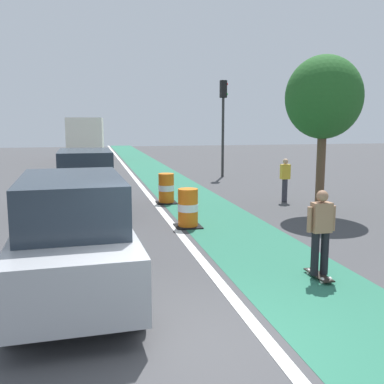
% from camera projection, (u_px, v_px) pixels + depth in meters
% --- Properties ---
extents(ground_plane, '(100.00, 100.00, 0.00)m').
position_uv_depth(ground_plane, '(200.00, 344.00, 5.95)').
color(ground_plane, '#424244').
extents(bike_lane_strip, '(2.50, 80.00, 0.01)m').
position_uv_depth(bike_lane_strip, '(187.00, 195.00, 18.03)').
color(bike_lane_strip, '#286B51').
rests_on(bike_lane_strip, ground).
extents(lane_divider_stripe, '(0.20, 80.00, 0.01)m').
position_uv_depth(lane_divider_stripe, '(150.00, 197.00, 17.70)').
color(lane_divider_stripe, silver).
rests_on(lane_divider_stripe, ground).
extents(skateboarder_on_lane, '(0.57, 0.80, 1.69)m').
position_uv_depth(skateboarder_on_lane, '(321.00, 231.00, 8.31)').
color(skateboarder_on_lane, black).
rests_on(skateboarder_on_lane, ground).
extents(parked_suv_nearest, '(2.07, 4.67, 2.04)m').
position_uv_depth(parked_suv_nearest, '(73.00, 236.00, 7.49)').
color(parked_suv_nearest, '#9EA0A5').
rests_on(parked_suv_nearest, ground).
extents(parked_suv_second, '(1.98, 4.63, 2.04)m').
position_uv_depth(parked_suv_second, '(86.00, 181.00, 14.39)').
color(parked_suv_second, black).
rests_on(parked_suv_second, ground).
extents(traffic_barrel_front, '(0.73, 0.73, 1.09)m').
position_uv_depth(traffic_barrel_front, '(188.00, 208.00, 12.52)').
color(traffic_barrel_front, orange).
rests_on(traffic_barrel_front, ground).
extents(traffic_barrel_mid, '(0.73, 0.73, 1.09)m').
position_uv_depth(traffic_barrel_mid, '(166.00, 189.00, 16.23)').
color(traffic_barrel_mid, orange).
rests_on(traffic_barrel_mid, ground).
extents(delivery_truck_down_block, '(2.67, 7.70, 3.23)m').
position_uv_depth(delivery_truck_down_block, '(87.00, 137.00, 32.29)').
color(delivery_truck_down_block, silver).
rests_on(delivery_truck_down_block, ground).
extents(traffic_light_corner, '(0.41, 0.32, 5.10)m').
position_uv_depth(traffic_light_corner, '(223.00, 111.00, 23.64)').
color(traffic_light_corner, '#2D2D2D').
rests_on(traffic_light_corner, ground).
extents(pedestrian_crossing, '(0.34, 0.20, 1.61)m').
position_uv_depth(pedestrian_crossing, '(285.00, 179.00, 16.40)').
color(pedestrian_crossing, '#33333D').
rests_on(pedestrian_crossing, ground).
extents(street_tree_sidewalk, '(2.40, 2.40, 5.00)m').
position_uv_depth(street_tree_sidewalk, '(324.00, 98.00, 13.98)').
color(street_tree_sidewalk, brown).
rests_on(street_tree_sidewalk, ground).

